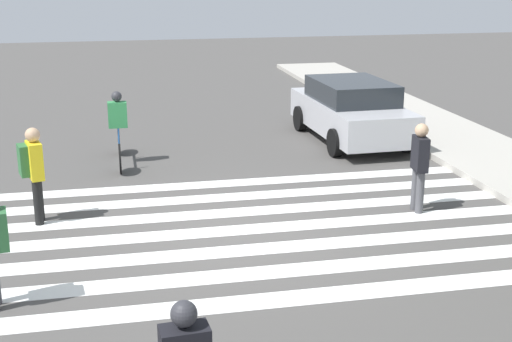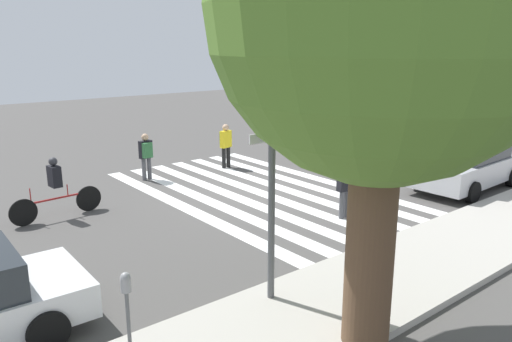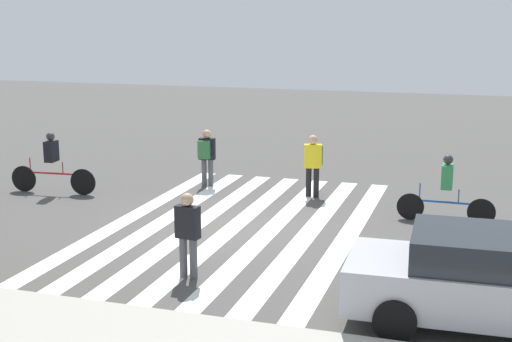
{
  "view_description": "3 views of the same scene",
  "coord_description": "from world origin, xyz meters",
  "views": [
    {
      "loc": [
        10.7,
        -1.94,
        4.21
      ],
      "look_at": [
        0.25,
        0.27,
        1.06
      ],
      "focal_mm": 50.0,
      "sensor_mm": 36.0,
      "label": 1
    },
    {
      "loc": [
        9.35,
        11.52,
        4.46
      ],
      "look_at": [
        0.48,
        0.5,
        0.85
      ],
      "focal_mm": 35.0,
      "sensor_mm": 36.0,
      "label": 2
    },
    {
      "loc": [
        -5.12,
        14.49,
        4.62
      ],
      "look_at": [
        -0.33,
        -0.57,
        1.18
      ],
      "focal_mm": 50.0,
      "sensor_mm": 36.0,
      "label": 3
    }
  ],
  "objects": [
    {
      "name": "pedestrian_adult_tall_backpack",
      "position": [
        -1.06,
        -3.2,
        0.95
      ],
      "size": [
        0.49,
        0.45,
        1.63
      ],
      "rotation": [
        0.0,
        0.0,
        0.26
      ],
      "color": "black",
      "rests_on": "ground_plane"
    },
    {
      "name": "cyclist_far_lane",
      "position": [
        -4.49,
        -1.75,
        0.86
      ],
      "size": [
        2.19,
        0.4,
        1.58
      ],
      "rotation": [
        0.0,
        0.0,
        -0.01
      ],
      "color": "black",
      "rests_on": "ground_plane"
    },
    {
      "name": "cyclist_near_curb",
      "position": [
        5.61,
        -1.45,
        0.87
      ],
      "size": [
        2.43,
        0.42,
        1.64
      ],
      "rotation": [
        0.0,
        0.0,
        0.08
      ],
      "color": "black",
      "rests_on": "ground_plane"
    },
    {
      "name": "pedestrian_adult_blue_shirt",
      "position": [
        -0.28,
        3.26,
        0.89
      ],
      "size": [
        0.46,
        0.25,
        1.57
      ],
      "rotation": [
        0.0,
        0.0,
        -0.13
      ],
      "color": "#4C4C51",
      "rests_on": "ground_plane"
    },
    {
      "name": "ground_plane",
      "position": [
        0.0,
        0.0,
        0.0
      ],
      "size": [
        60.0,
        60.0,
        0.0
      ],
      "primitive_type": "plane",
      "color": "#4C4947"
    },
    {
      "name": "crosswalk_stripes",
      "position": [
        0.0,
        0.0,
        0.0
      ],
      "size": [
        5.56,
        10.0,
        0.01
      ],
      "color": "white",
      "rests_on": "ground_plane"
    },
    {
      "name": "pedestrian_adult_yellow_jacket",
      "position": [
        2.01,
        -3.45,
        0.92
      ],
      "size": [
        0.46,
        0.4,
        1.58
      ],
      "rotation": [
        0.0,
        0.0,
        3.28
      ],
      "color": "#4C4C51",
      "rests_on": "ground_plane"
    },
    {
      "name": "sidewalk_curb",
      "position": [
        0.0,
        6.25,
        0.07
      ],
      "size": [
        36.0,
        2.5,
        0.14
      ],
      "color": "#ADA89E",
      "rests_on": "ground_plane"
    },
    {
      "name": "car_parked_dark_suv",
      "position": [
        -5.42,
        3.82,
        0.76
      ],
      "size": [
        4.33,
        2.04,
        1.48
      ],
      "rotation": [
        0.0,
        0.0,
        0.03
      ],
      "color": "#B7B7BC",
      "rests_on": "ground_plane"
    }
  ]
}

